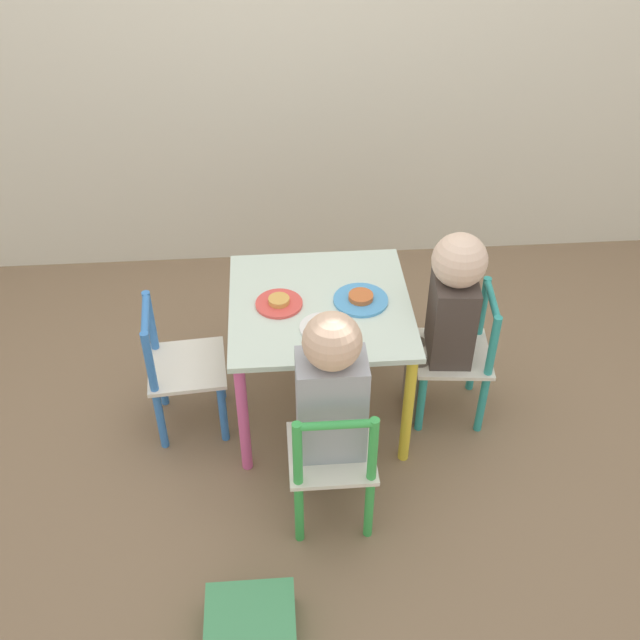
% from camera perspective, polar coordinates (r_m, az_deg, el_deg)
% --- Properties ---
extents(ground_plane, '(6.00, 6.00, 0.00)m').
position_cam_1_polar(ground_plane, '(2.80, 0.00, -6.55)').
color(ground_plane, '#7F664C').
extents(kids_table, '(0.60, 0.60, 0.48)m').
position_cam_1_polar(kids_table, '(2.52, 0.00, 0.04)').
color(kids_table, silver).
rests_on(kids_table, ground_plane).
extents(chair_green, '(0.26, 0.26, 0.51)m').
position_cam_1_polar(chair_green, '(2.28, 0.94, -10.78)').
color(chair_green, silver).
rests_on(chair_green, ground_plane).
extents(chair_teal, '(0.28, 0.28, 0.51)m').
position_cam_1_polar(chair_teal, '(2.66, 10.51, -2.76)').
color(chair_teal, silver).
rests_on(chair_teal, ground_plane).
extents(chair_blue, '(0.28, 0.28, 0.51)m').
position_cam_1_polar(chair_blue, '(2.61, -10.59, -3.75)').
color(chair_blue, silver).
rests_on(chair_blue, ground_plane).
extents(child_front, '(0.20, 0.22, 0.78)m').
position_cam_1_polar(child_front, '(2.17, 0.86, -5.96)').
color(child_front, '#7A6B5B').
rests_on(child_front, ground_plane).
extents(child_right, '(0.23, 0.21, 0.75)m').
position_cam_1_polar(child_right, '(2.52, 9.72, 0.77)').
color(child_right, '#7A6B5B').
rests_on(child_right, ground_plane).
extents(plate_front, '(0.15, 0.15, 0.03)m').
position_cam_1_polar(plate_front, '(2.36, 0.24, -0.53)').
color(plate_front, white).
rests_on(plate_front, kids_table).
extents(plate_right, '(0.18, 0.18, 0.03)m').
position_cam_1_polar(plate_right, '(2.48, 3.12, 1.60)').
color(plate_right, '#4C9EE0').
rests_on(plate_right, kids_table).
extents(plate_left, '(0.16, 0.16, 0.03)m').
position_cam_1_polar(plate_left, '(2.46, -3.14, 1.32)').
color(plate_left, '#E54C47').
rests_on(plate_left, kids_table).
extents(storage_bin, '(0.25, 0.24, 0.11)m').
position_cam_1_polar(storage_bin, '(2.22, -5.29, -22.46)').
color(storage_bin, '#3D8E56').
rests_on(storage_bin, ground_plane).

